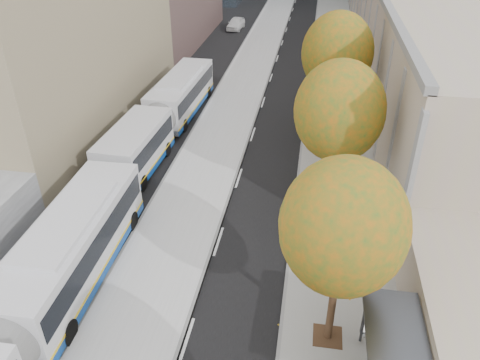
% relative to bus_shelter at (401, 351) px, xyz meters
% --- Properties ---
extents(bus_platform, '(4.25, 150.00, 0.15)m').
position_rel_bus_shelter_xyz_m(bus_platform, '(-9.56, 24.04, -2.11)').
color(bus_platform, '#B1B1B1').
rests_on(bus_platform, ground).
extents(sidewalk, '(4.75, 150.00, 0.08)m').
position_rel_bus_shelter_xyz_m(sidewalk, '(-1.56, 24.04, -2.15)').
color(sidewalk, gray).
rests_on(sidewalk, ground).
extents(bus_shelter, '(1.90, 4.40, 2.53)m').
position_rel_bus_shelter_xyz_m(bus_shelter, '(0.00, 0.00, 0.00)').
color(bus_shelter, '#383A3F').
rests_on(bus_shelter, sidewalk).
extents(tree_c, '(4.20, 4.20, 7.28)m').
position_rel_bus_shelter_xyz_m(tree_c, '(-2.09, 2.04, 3.06)').
color(tree_c, black).
rests_on(tree_c, sidewalk).
extents(tree_d, '(4.40, 4.40, 7.60)m').
position_rel_bus_shelter_xyz_m(tree_d, '(-2.09, 11.04, 3.28)').
color(tree_d, black).
rests_on(tree_d, sidewalk).
extents(tree_e, '(4.60, 4.60, 7.92)m').
position_rel_bus_shelter_xyz_m(tree_e, '(-2.09, 20.04, 3.50)').
color(tree_e, black).
rests_on(tree_e, sidewalk).
extents(bus_near, '(2.99, 17.99, 2.99)m').
position_rel_bus_shelter_xyz_m(bus_near, '(-12.81, -0.32, -0.55)').
color(bus_near, silver).
rests_on(bus_near, ground).
extents(bus_far, '(3.12, 17.10, 2.84)m').
position_rel_bus_shelter_xyz_m(bus_far, '(-13.35, 18.16, -0.64)').
color(bus_far, silver).
rests_on(bus_far, ground).
extents(distant_car, '(1.98, 4.26, 1.41)m').
position_rel_bus_shelter_xyz_m(distant_car, '(-13.59, 48.36, -1.48)').
color(distant_car, silver).
rests_on(distant_car, ground).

